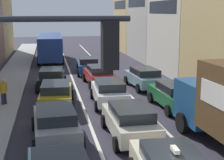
{
  "coord_description": "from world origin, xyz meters",
  "views": [
    {
      "loc": [
        -3.6,
        -6.67,
        5.51
      ],
      "look_at": [
        0.0,
        12.0,
        1.6
      ],
      "focal_mm": 53.25,
      "sensor_mm": 36.0,
      "label": 1
    }
  ],
  "objects": [
    {
      "name": "hatchback_centre_lane_third",
      "position": [
        -0.07,
        12.52,
        0.8
      ],
      "size": [
        2.2,
        4.37,
        1.49
      ],
      "rotation": [
        0.0,
        0.0,
        1.53
      ],
      "color": "silver",
      "rests_on": "ground"
    },
    {
      "name": "sedan_left_lane_fourth",
      "position": [
        -3.43,
        17.46,
        0.8
      ],
      "size": [
        2.28,
        4.41,
        1.49
      ],
      "rotation": [
        0.0,
        0.0,
        1.51
      ],
      "color": "black",
      "rests_on": "ground"
    },
    {
      "name": "traffic_light_pole",
      "position": [
        -4.45,
        -1.02,
        3.82
      ],
      "size": [
        3.58,
        0.38,
        5.5
      ],
      "color": "#2D2D33",
      "rests_on": "ground"
    },
    {
      "name": "sidewalk_left",
      "position": [
        -6.7,
        20.0,
        0.07
      ],
      "size": [
        2.6,
        64.0,
        0.14
      ],
      "primitive_type": "cube",
      "color": "#999999",
      "rests_on": "ground"
    },
    {
      "name": "sedan_right_lane_behind_truck",
      "position": [
        3.48,
        10.94,
        0.8
      ],
      "size": [
        2.15,
        4.34,
        1.49
      ],
      "rotation": [
        0.0,
        0.0,
        1.6
      ],
      "color": "#19592D",
      "rests_on": "ground"
    },
    {
      "name": "bus_mid_queue_primary",
      "position": [
        -3.32,
        31.74,
        1.76
      ],
      "size": [
        2.94,
        10.54,
        2.9
      ],
      "rotation": [
        0.0,
        0.0,
        1.55
      ],
      "color": "navy",
      "rests_on": "ground"
    },
    {
      "name": "building_row_right",
      "position": [
        9.9,
        22.26,
        6.02
      ],
      "size": [
        7.2,
        43.9,
        13.79
      ],
      "rotation": [
        0.0,
        0.0,
        -1.57
      ],
      "color": "tan",
      "rests_on": "ground"
    },
    {
      "name": "lane_stripe_right",
      "position": [
        1.7,
        20.0,
        0.01
      ],
      "size": [
        0.16,
        60.0,
        0.01
      ],
      "primitive_type": "cube",
      "color": "silver",
      "rests_on": "ground"
    },
    {
      "name": "lane_stripe_left",
      "position": [
        -1.7,
        20.0,
        0.01
      ],
      "size": [
        0.16,
        60.0,
        0.01
      ],
      "primitive_type": "cube",
      "color": "silver",
      "rests_on": "ground"
    },
    {
      "name": "sedan_centre_lane_fifth",
      "position": [
        -0.09,
        22.91,
        0.8
      ],
      "size": [
        2.3,
        4.42,
        1.49
      ],
      "rotation": [
        0.0,
        0.0,
        1.5
      ],
      "color": "#194C8C",
      "rests_on": "ground"
    },
    {
      "name": "pedestrian_mid_sidewalk",
      "position": [
        -6.29,
        13.22,
        0.95
      ],
      "size": [
        0.44,
        0.38,
        1.66
      ],
      "rotation": [
        0.0,
        0.0,
        2.26
      ],
      "color": "#262D47",
      "rests_on": "ground"
    },
    {
      "name": "wagon_right_lane_far",
      "position": [
        3.24,
        16.38,
        0.8
      ],
      "size": [
        2.27,
        4.4,
        1.49
      ],
      "rotation": [
        0.0,
        0.0,
        1.63
      ],
      "color": "#759EB7",
      "rests_on": "ground"
    },
    {
      "name": "wagon_left_lane_second",
      "position": [
        -3.4,
        7.27,
        0.8
      ],
      "size": [
        2.24,
        4.39,
        1.49
      ],
      "rotation": [
        0.0,
        0.0,
        1.62
      ],
      "color": "gray",
      "rests_on": "ground"
    },
    {
      "name": "coupe_centre_lane_fourth",
      "position": [
        0.15,
        18.05,
        0.8
      ],
      "size": [
        2.22,
        4.38,
        1.49
      ],
      "rotation": [
        0.0,
        0.0,
        1.62
      ],
      "color": "#A51E1E",
      "rests_on": "ground"
    },
    {
      "name": "sedan_centre_lane_second",
      "position": [
        -0.16,
        6.95,
        0.8
      ],
      "size": [
        2.08,
        4.31,
        1.49
      ],
      "rotation": [
        0.0,
        0.0,
        1.58
      ],
      "color": "beige",
      "rests_on": "ground"
    },
    {
      "name": "sedan_left_lane_third",
      "position": [
        -3.25,
        12.46,
        0.8
      ],
      "size": [
        2.27,
        4.4,
        1.49
      ],
      "rotation": [
        0.0,
        0.0,
        1.51
      ],
      "color": "#B29319",
      "rests_on": "ground"
    }
  ]
}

